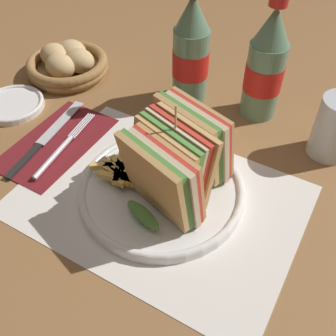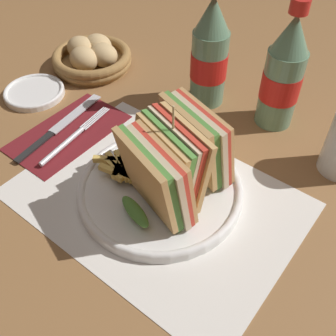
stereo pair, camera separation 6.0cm
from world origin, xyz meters
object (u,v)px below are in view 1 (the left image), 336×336
(plate_main, at_px, (162,189))
(glass_near, at_px, (334,131))
(club_sandwich, at_px, (176,160))
(knife, at_px, (46,138))
(coke_bottle_far, at_px, (265,67))
(bread_basket, at_px, (67,64))
(side_saucer, at_px, (13,104))
(coke_bottle_near, at_px, (191,53))
(fork, at_px, (60,150))

(plate_main, bearing_deg, glass_near, 48.47)
(club_sandwich, bearing_deg, plate_main, -154.67)
(knife, distance_m, coke_bottle_far, 0.41)
(bread_basket, distance_m, side_saucer, 0.15)
(coke_bottle_far, distance_m, side_saucer, 0.48)
(plate_main, height_order, bread_basket, bread_basket)
(plate_main, xyz_separation_m, coke_bottle_near, (-0.08, 0.25, 0.09))
(side_saucer, bearing_deg, club_sandwich, -5.54)
(knife, distance_m, coke_bottle_near, 0.31)
(club_sandwich, distance_m, coke_bottle_near, 0.26)
(club_sandwich, relative_size, knife, 0.91)
(coke_bottle_far, bearing_deg, club_sandwich, -97.44)
(glass_near, distance_m, side_saucer, 0.59)
(knife, xyz_separation_m, coke_bottle_near, (0.16, 0.24, 0.09))
(coke_bottle_far, relative_size, bread_basket, 1.34)
(plate_main, relative_size, side_saucer, 2.12)
(plate_main, height_order, knife, plate_main)
(knife, xyz_separation_m, bread_basket, (-0.11, 0.19, 0.02))
(club_sandwich, distance_m, coke_bottle_far, 0.27)
(coke_bottle_far, bearing_deg, side_saucer, -151.80)
(club_sandwich, xyz_separation_m, glass_near, (0.18, 0.22, -0.03))
(knife, relative_size, coke_bottle_near, 0.95)
(glass_near, bearing_deg, knife, -153.62)
(club_sandwich, bearing_deg, bread_basket, 153.16)
(knife, xyz_separation_m, glass_near, (0.44, 0.22, 0.04))
(coke_bottle_far, distance_m, glass_near, 0.16)
(side_saucer, bearing_deg, plate_main, -7.25)
(club_sandwich, height_order, coke_bottle_far, coke_bottle_far)
(glass_near, xyz_separation_m, bread_basket, (-0.55, -0.03, -0.02))
(club_sandwich, distance_m, glass_near, 0.28)
(coke_bottle_far, bearing_deg, plate_main, -101.16)
(bread_basket, bearing_deg, fork, -53.66)
(coke_bottle_near, height_order, bread_basket, coke_bottle_near)
(knife, bearing_deg, side_saucer, 154.67)
(knife, distance_m, glass_near, 0.50)
(fork, height_order, knife, fork)
(coke_bottle_near, bearing_deg, side_saucer, -144.43)
(club_sandwich, xyz_separation_m, knife, (-0.26, -0.00, -0.07))
(knife, bearing_deg, plate_main, -8.34)
(fork, bearing_deg, bread_basket, 119.37)
(fork, bearing_deg, club_sandwich, -2.28)
(club_sandwich, bearing_deg, side_saucer, 174.46)
(side_saucer, bearing_deg, coke_bottle_near, 35.57)
(club_sandwich, bearing_deg, fork, -175.31)
(coke_bottle_far, bearing_deg, knife, -138.17)
(knife, height_order, coke_bottle_near, coke_bottle_near)
(plate_main, height_order, club_sandwich, club_sandwich)
(fork, relative_size, coke_bottle_far, 0.78)
(club_sandwich, distance_m, knife, 0.27)
(fork, bearing_deg, plate_main, -4.46)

